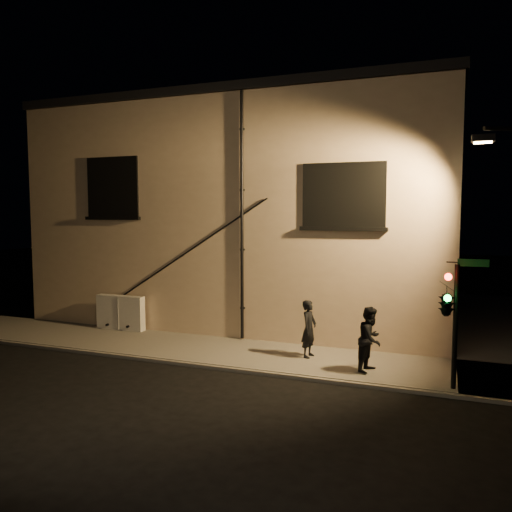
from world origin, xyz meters
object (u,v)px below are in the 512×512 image
at_px(utility_cabinet, 121,312).
at_px(pedestrian_b, 371,339).
at_px(pedestrian_a, 309,329).
at_px(traffic_signal, 447,302).

distance_m(utility_cabinet, pedestrian_b, 9.52).
bearing_deg(pedestrian_a, traffic_signal, -102.16).
bearing_deg(pedestrian_b, traffic_signal, -95.70).
distance_m(pedestrian_a, pedestrian_b, 2.04).
distance_m(utility_cabinet, pedestrian_a, 7.52).
bearing_deg(pedestrian_a, utility_cabinet, 91.51).
xyz_separation_m(utility_cabinet, pedestrian_b, (9.36, -1.73, 0.25)).
xyz_separation_m(utility_cabinet, pedestrian_a, (7.45, -1.01, 0.22)).
bearing_deg(utility_cabinet, pedestrian_b, -10.48).
xyz_separation_m(pedestrian_a, pedestrian_b, (1.91, -0.72, 0.03)).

